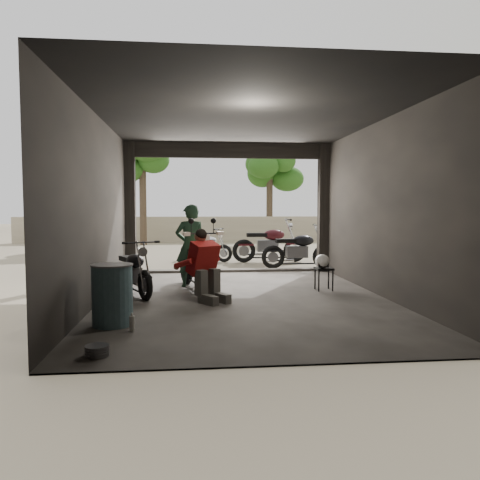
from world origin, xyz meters
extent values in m
plane|color=#7A6D56|center=(0.00, 0.00, 0.00)|extent=(80.00, 80.00, 0.00)
cube|color=#2D2B28|center=(0.00, 0.00, 0.01)|extent=(5.00, 7.00, 0.02)
plane|color=black|center=(0.00, 0.00, 3.20)|extent=(7.00, 7.00, 0.00)
cube|color=black|center=(0.00, -3.50, 1.60)|extent=(5.00, 0.02, 3.20)
cube|color=black|center=(-2.50, 0.00, 1.60)|extent=(0.02, 7.00, 3.20)
cube|color=black|center=(2.50, 0.00, 1.60)|extent=(0.02, 7.00, 3.20)
cube|color=black|center=(-2.38, 3.38, 1.60)|extent=(0.24, 0.24, 3.20)
cube|color=black|center=(2.38, 3.38, 1.60)|extent=(0.24, 0.24, 3.20)
cube|color=black|center=(0.00, 3.42, 3.02)|extent=(5.00, 0.16, 0.36)
cube|color=#2D2B28|center=(0.00, 3.50, 0.04)|extent=(5.00, 0.25, 0.08)
cube|color=gray|center=(0.00, 14.00, 0.60)|extent=(18.00, 0.30, 1.20)
cylinder|color=#382B1E|center=(-3.00, 12.50, 1.79)|extent=(0.30, 0.30, 3.58)
ellipsoid|color=#1E4C14|center=(-3.00, 12.50, 4.03)|extent=(2.20, 2.20, 3.14)
cylinder|color=#382B1E|center=(2.80, 14.00, 1.60)|extent=(0.30, 0.30, 3.20)
ellipsoid|color=#1E4C14|center=(2.80, 14.00, 3.60)|extent=(2.20, 2.20, 2.80)
imported|color=black|center=(-0.94, 1.41, 0.85)|extent=(0.67, 0.49, 1.69)
cube|color=black|center=(1.64, 0.70, 0.44)|extent=(0.33, 0.33, 0.04)
cylinder|color=black|center=(1.50, 0.57, 0.22)|extent=(0.03, 0.03, 0.44)
cylinder|color=black|center=(1.78, 0.57, 0.22)|extent=(0.03, 0.03, 0.44)
cylinder|color=black|center=(1.50, 0.84, 0.22)|extent=(0.03, 0.03, 0.44)
cylinder|color=black|center=(1.78, 0.84, 0.22)|extent=(0.03, 0.03, 0.44)
ellipsoid|color=silver|center=(1.59, 0.66, 0.59)|extent=(0.38, 0.39, 0.27)
cylinder|color=#3E5F69|center=(-2.00, -1.66, 0.43)|extent=(0.58, 0.58, 0.85)
cylinder|color=black|center=(3.25, 3.93, 1.12)|extent=(0.08, 0.08, 2.24)
cylinder|color=white|center=(3.25, 3.91, 2.03)|extent=(0.81, 0.03, 0.81)
camera|label=1|loc=(-0.92, -8.11, 1.63)|focal=35.00mm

